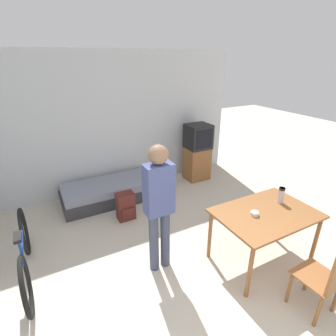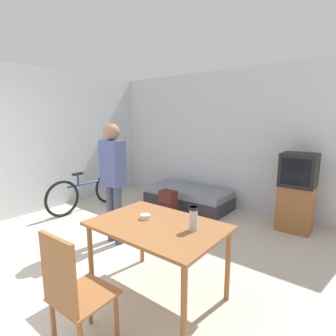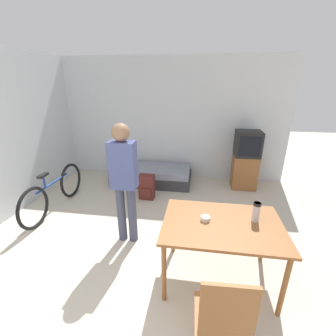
# 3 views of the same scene
# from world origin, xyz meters

# --- Properties ---
(ground_plane) EXTENTS (20.00, 20.00, 0.00)m
(ground_plane) POSITION_xyz_m (0.00, 0.00, 0.00)
(ground_plane) COLOR beige
(wall_back) EXTENTS (5.53, 0.06, 2.70)m
(wall_back) POSITION_xyz_m (0.00, 4.01, 1.35)
(wall_back) COLOR silver
(wall_back) RESTS_ON ground_plane
(wall_left) EXTENTS (0.06, 4.98, 2.70)m
(wall_left) POSITION_xyz_m (-2.29, 1.99, 1.35)
(wall_left) COLOR silver
(wall_left) RESTS_ON ground_plane
(daybed) EXTENTS (1.76, 0.79, 0.37)m
(daybed) POSITION_xyz_m (-0.18, 3.50, 0.18)
(daybed) COLOR #333338
(daybed) RESTS_ON ground_plane
(tv) EXTENTS (0.50, 0.45, 1.24)m
(tv) POSITION_xyz_m (1.84, 3.55, 0.64)
(tv) COLOR brown
(tv) RESTS_ON ground_plane
(dining_table) EXTENTS (1.26, 0.86, 0.76)m
(dining_table) POSITION_xyz_m (1.15, 0.98, 0.68)
(dining_table) COLOR brown
(dining_table) RESTS_ON ground_plane
(wooden_chair) EXTENTS (0.43, 0.43, 0.98)m
(wooden_chair) POSITION_xyz_m (1.11, 0.08, 0.54)
(wooden_chair) COLOR brown
(wooden_chair) RESTS_ON ground_plane
(bicycle) EXTENTS (0.08, 1.73, 0.76)m
(bicycle) POSITION_xyz_m (-1.63, 2.11, 0.35)
(bicycle) COLOR black
(bicycle) RESTS_ON ground_plane
(person_standing) EXTENTS (0.34, 0.23, 1.70)m
(person_standing) POSITION_xyz_m (-0.10, 1.50, 0.99)
(person_standing) COLOR #3D4256
(person_standing) RESTS_ON ground_plane
(thermos_flask) EXTENTS (0.08, 0.08, 0.22)m
(thermos_flask) POSITION_xyz_m (1.50, 1.07, 0.88)
(thermos_flask) COLOR #B7B7BC
(thermos_flask) RESTS_ON dining_table
(mate_bowl) EXTENTS (0.10, 0.10, 0.05)m
(mate_bowl) POSITION_xyz_m (0.97, 1.00, 0.78)
(mate_bowl) COLOR beige
(mate_bowl) RESTS_ON dining_table
(backpack) EXTENTS (0.29, 0.23, 0.49)m
(backpack) POSITION_xyz_m (-0.12, 2.76, 0.24)
(backpack) COLOR #56231E
(backpack) RESTS_ON ground_plane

